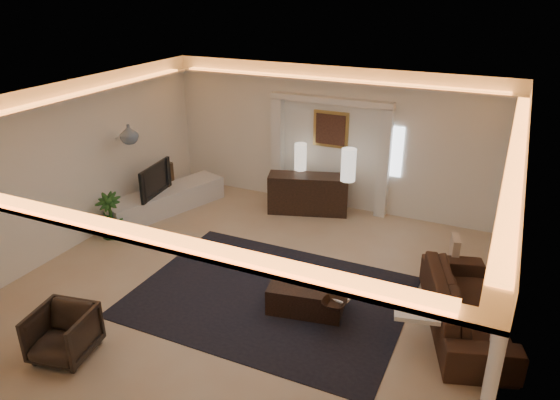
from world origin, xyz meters
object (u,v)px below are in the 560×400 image
at_px(sofa, 466,306).
at_px(coffee_table, 306,298).
at_px(armchair, 63,334).
at_px(console, 308,194).

relative_size(sofa, coffee_table, 2.20).
bearing_deg(armchair, coffee_table, 32.00).
xyz_separation_m(console, sofa, (3.40, -2.67, -0.06)).
distance_m(coffee_table, armchair, 3.26).
distance_m(console, armchair, 5.53).
xyz_separation_m(sofa, armchair, (-4.53, -2.74, -0.01)).
bearing_deg(coffee_table, armchair, -147.83).
bearing_deg(coffee_table, sofa, 4.09).
relative_size(sofa, armchair, 3.22).
distance_m(sofa, coffee_table, 2.20).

